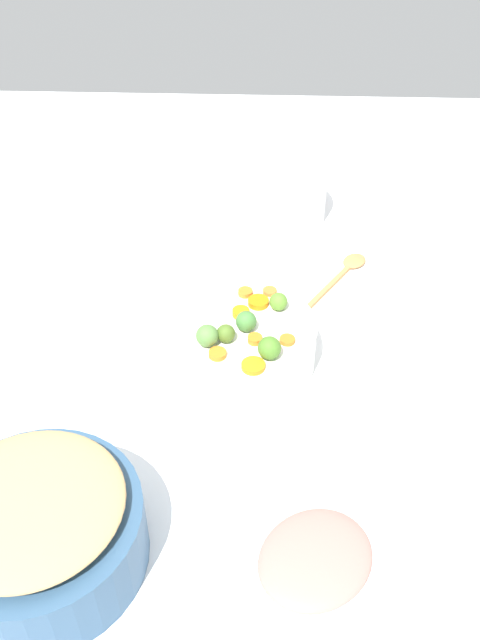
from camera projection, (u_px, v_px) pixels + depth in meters
name	position (u px, v px, depth m)	size (l,w,h in m)	color
tabletop	(261.00, 344.00, 1.25)	(2.40, 2.40, 0.02)	white
serving_bowl_carrots	(240.00, 343.00, 1.18)	(0.27, 0.27, 0.08)	white
metal_pot	(40.00, 536.00, 0.87)	(0.28, 0.28, 0.10)	#315274
stuffing_mound	(30.00, 505.00, 0.83)	(0.24, 0.24, 0.03)	tan
carrot_slice_0	(254.00, 366.00, 1.07)	(0.04, 0.04, 0.01)	orange
carrot_slice_1	(270.00, 291.00, 1.22)	(0.03, 0.03, 0.01)	orange
carrot_slice_2	(246.00, 292.00, 1.21)	(0.03, 0.03, 0.01)	orange
carrot_slice_3	(218.00, 354.00, 1.09)	(0.03, 0.03, 0.01)	orange
carrot_slice_4	(255.00, 339.00, 1.11)	(0.02, 0.02, 0.01)	orange
carrot_slice_5	(259.00, 304.00, 1.19)	(0.04, 0.04, 0.01)	orange
carrot_slice_6	(288.00, 340.00, 1.11)	(0.03, 0.03, 0.01)	orange
carrot_slice_7	(241.00, 313.00, 1.17)	(0.03, 0.03, 0.01)	orange
brussels_sprout_0	(208.00, 336.00, 1.10)	(0.04, 0.04, 0.04)	#56833F
brussels_sprout_1	(247.00, 321.00, 1.13)	(0.04, 0.04, 0.04)	#447B38
brussels_sprout_2	(226.00, 334.00, 1.11)	(0.03, 0.03, 0.03)	#4C6B25
brussels_sprout_3	(279.00, 302.00, 1.17)	(0.03, 0.03, 0.03)	#58892D
brussels_sprout_4	(270.00, 348.00, 1.08)	(0.04, 0.04, 0.04)	#497C28
wooden_spoon	(346.00, 270.00, 1.41)	(0.16, 0.22, 0.01)	#B47B46
casserole_dish	(273.00, 193.00, 1.56)	(0.25, 0.25, 0.12)	white
ham_plate	(304.00, 553.00, 0.90)	(0.28, 0.28, 0.01)	white
ham_slice_main	(316.00, 558.00, 0.88)	(0.16, 0.14, 0.03)	tan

